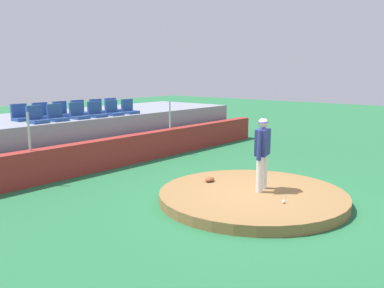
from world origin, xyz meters
TOP-DOWN VIEW (x-y plane):
  - ground_plane at (0.00, 0.00)m, footprint 60.00×60.00m
  - pitchers_mound at (0.00, 0.00)m, footprint 4.26×4.26m
  - pitcher at (0.24, -0.09)m, footprint 0.67×0.36m
  - baseball at (-0.30, -0.94)m, footprint 0.07×0.07m
  - fielding_glove at (0.07, 1.28)m, footprint 0.33×0.24m
  - brick_barrier at (0.00, 5.14)m, footprint 15.30×0.40m
  - fence_post_left at (-2.52, 5.14)m, footprint 0.06×0.06m
  - fence_post_right at (2.77, 5.14)m, footprint 0.06×0.06m
  - bleacher_platform at (0.00, 7.53)m, footprint 13.82×3.84m
  - stadium_chair_0 at (-1.73, 6.12)m, footprint 0.48×0.44m
  - stadium_chair_1 at (-1.07, 6.15)m, footprint 0.48×0.44m
  - stadium_chair_2 at (-0.32, 6.14)m, footprint 0.48×0.44m
  - stadium_chair_3 at (0.34, 6.11)m, footprint 0.48×0.44m
  - stadium_chair_4 at (1.03, 6.11)m, footprint 0.48×0.44m
  - stadium_chair_5 at (1.76, 6.14)m, footprint 0.48×0.44m
  - stadium_chair_6 at (-1.73, 7.01)m, footprint 0.48×0.44m
  - stadium_chair_7 at (-1.05, 7.01)m, footprint 0.48×0.44m
  - stadium_chair_8 at (-0.35, 7.01)m, footprint 0.48×0.44m
  - stadium_chair_9 at (0.35, 7.05)m, footprint 0.48×0.44m
  - stadium_chair_10 at (1.07, 7.00)m, footprint 0.48×0.44m
  - stadium_chair_11 at (1.76, 7.04)m, footprint 0.48×0.44m

SIDE VIEW (x-z plane):
  - ground_plane at x=0.00m, z-range 0.00..0.00m
  - pitchers_mound at x=0.00m, z-range 0.00..0.22m
  - baseball at x=-0.30m, z-range 0.22..0.30m
  - fielding_glove at x=0.07m, z-range 0.22..0.33m
  - brick_barrier at x=0.00m, z-range 0.00..0.91m
  - bleacher_platform at x=0.00m, z-range 0.00..1.48m
  - pitcher at x=0.24m, z-range 0.36..2.06m
  - fence_post_left at x=-2.52m, z-range 0.91..1.90m
  - fence_post_right at x=2.77m, z-range 0.91..1.90m
  - stadium_chair_0 at x=-1.73m, z-range 1.38..1.88m
  - stadium_chair_1 at x=-1.07m, z-range 1.38..1.88m
  - stadium_chair_2 at x=-0.32m, z-range 1.38..1.88m
  - stadium_chair_3 at x=0.34m, z-range 1.38..1.88m
  - stadium_chair_4 at x=1.03m, z-range 1.38..1.88m
  - stadium_chair_5 at x=1.76m, z-range 1.38..1.88m
  - stadium_chair_6 at x=-1.73m, z-range 1.38..1.88m
  - stadium_chair_7 at x=-1.05m, z-range 1.38..1.88m
  - stadium_chair_8 at x=-0.35m, z-range 1.38..1.88m
  - stadium_chair_9 at x=0.35m, z-range 1.38..1.88m
  - stadium_chair_10 at x=1.07m, z-range 1.38..1.88m
  - stadium_chair_11 at x=1.76m, z-range 1.38..1.88m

